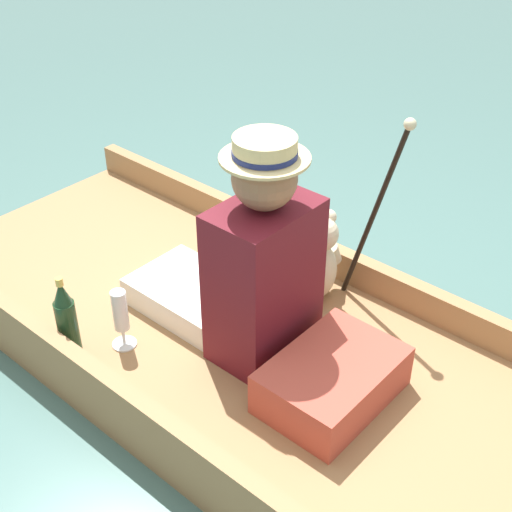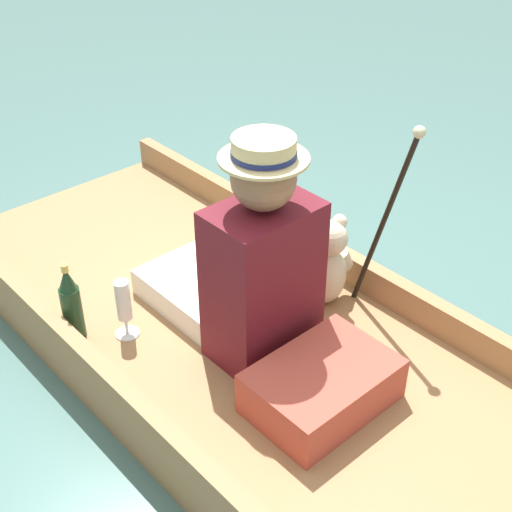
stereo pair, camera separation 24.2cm
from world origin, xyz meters
TOP-DOWN VIEW (x-y plane):
  - ground_plane at (0.00, 0.00)m, footprint 16.00×16.00m
  - punt_boat at (0.00, 0.00)m, footprint 1.17×3.18m
  - seat_cushion at (-0.04, -0.31)m, footprint 0.47×0.33m
  - seated_person at (0.00, 0.11)m, footprint 0.37×0.74m
  - teddy_bear at (0.38, 0.08)m, footprint 0.27×0.16m
  - wine_glass at (-0.33, 0.43)m, footprint 0.09×0.09m
  - walking_cane at (0.48, -0.11)m, footprint 0.04×0.24m
  - champagne_bottle at (-0.47, 0.55)m, footprint 0.08×0.08m

SIDE VIEW (x-z plane):
  - ground_plane at x=0.00m, z-range 0.00..0.00m
  - punt_boat at x=0.00m, z-range -0.05..0.21m
  - seat_cushion at x=-0.04m, z-range 0.13..0.29m
  - wine_glass at x=-0.33m, z-range 0.16..0.40m
  - champagne_bottle at x=-0.47m, z-range 0.12..0.44m
  - teddy_bear at x=0.38m, z-range 0.12..0.50m
  - seated_person at x=0.00m, z-range 0.03..0.87m
  - walking_cane at x=0.48m, z-range 0.20..1.01m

